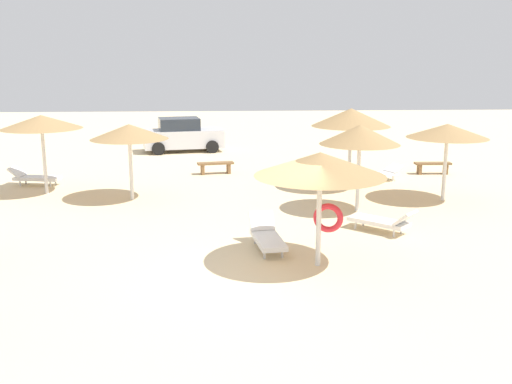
{
  "coord_description": "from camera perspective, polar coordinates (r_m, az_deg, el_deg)",
  "views": [
    {
      "loc": [
        -0.9,
        -12.84,
        4.86
      ],
      "look_at": [
        0.0,
        3.0,
        1.2
      ],
      "focal_mm": 41.92,
      "sensor_mm": 36.0,
      "label": 1
    }
  ],
  "objects": [
    {
      "name": "parasol_7",
      "position": [
        20.95,
        17.81,
        5.55
      ],
      "size": [
        2.7,
        2.7,
        2.62
      ],
      "color": "silver",
      "rests_on": "ground"
    },
    {
      "name": "ground_plane",
      "position": [
        13.76,
        0.71,
        -7.69
      ],
      "size": [
        80.0,
        80.0,
        0.0
      ],
      "primitive_type": "plane",
      "color": "beige"
    },
    {
      "name": "bench_0",
      "position": [
        24.92,
        -3.88,
        2.52
      ],
      "size": [
        1.55,
        0.66,
        0.49
      ],
      "color": "brown",
      "rests_on": "ground"
    },
    {
      "name": "lounger_4",
      "position": [
        24.2,
        -20.42,
        1.34
      ],
      "size": [
        1.97,
        0.95,
        0.7
      ],
      "color": "white",
      "rests_on": "ground"
    },
    {
      "name": "lounger_3",
      "position": [
        17.08,
        12.01,
        -2.73
      ],
      "size": [
        1.81,
        1.75,
        0.73
      ],
      "color": "white",
      "rests_on": "ground"
    },
    {
      "name": "lounger_1",
      "position": [
        15.28,
        1.07,
        -4.27
      ],
      "size": [
        0.89,
        1.92,
        0.8
      ],
      "color": "white",
      "rests_on": "ground"
    },
    {
      "name": "lounger_5",
      "position": [
        23.89,
        11.79,
        1.73
      ],
      "size": [
        2.0,
        1.43,
        0.62
      ],
      "color": "white",
      "rests_on": "ground"
    },
    {
      "name": "parasol_6",
      "position": [
        20.55,
        -12.01,
        5.63
      ],
      "size": [
        2.61,
        2.61,
        2.59
      ],
      "color": "silver",
      "rests_on": "ground"
    },
    {
      "name": "parasol_1",
      "position": [
        13.66,
        6.15,
        2.56
      ],
      "size": [
        3.03,
        3.03,
        2.7
      ],
      "color": "silver",
      "rests_on": "ground"
    },
    {
      "name": "parasol_3",
      "position": [
        18.82,
        9.88,
        5.39
      ],
      "size": [
        2.51,
        2.51,
        2.75
      ],
      "color": "silver",
      "rests_on": "ground"
    },
    {
      "name": "parasol_5",
      "position": [
        22.09,
        9.05,
        7.04
      ],
      "size": [
        2.87,
        2.87,
        2.96
      ],
      "color": "silver",
      "rests_on": "ground"
    },
    {
      "name": "bench_1",
      "position": [
        25.9,
        16.5,
        2.41
      ],
      "size": [
        1.51,
        0.44,
        0.49
      ],
      "color": "brown",
      "rests_on": "ground"
    },
    {
      "name": "parasol_4",
      "position": [
        22.28,
        -19.81,
        6.29
      ],
      "size": [
        2.81,
        2.81,
        2.81
      ],
      "color": "silver",
      "rests_on": "ground"
    },
    {
      "name": "parked_car",
      "position": [
        30.9,
        -7.04,
        5.38
      ],
      "size": [
        4.24,
        2.54,
        1.72
      ],
      "color": "silver",
      "rests_on": "ground"
    }
  ]
}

